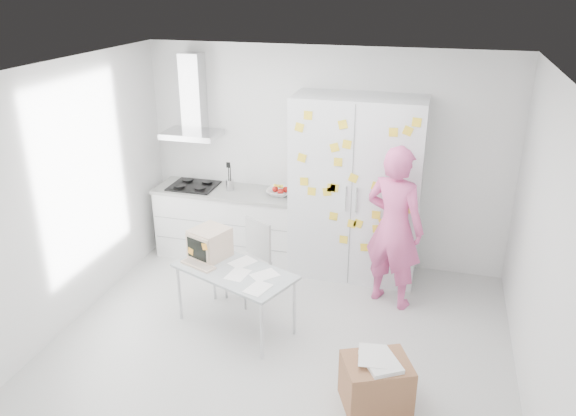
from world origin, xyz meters
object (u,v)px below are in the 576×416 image
(person, at_px, (394,228))
(desk, at_px, (218,255))
(chair, at_px, (251,255))
(cardboard_box, at_px, (376,383))

(person, distance_m, desk, 1.90)
(person, distance_m, chair, 1.62)
(desk, xyz_separation_m, chair, (0.18, 0.50, -0.23))
(person, relative_size, cardboard_box, 2.69)
(person, xyz_separation_m, chair, (-1.54, -0.30, -0.40))
(chair, bearing_deg, desk, -79.98)
(person, relative_size, desk, 1.33)
(cardboard_box, bearing_deg, chair, 138.57)
(desk, height_order, cardboard_box, desk)
(chair, distance_m, cardboard_box, 2.15)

